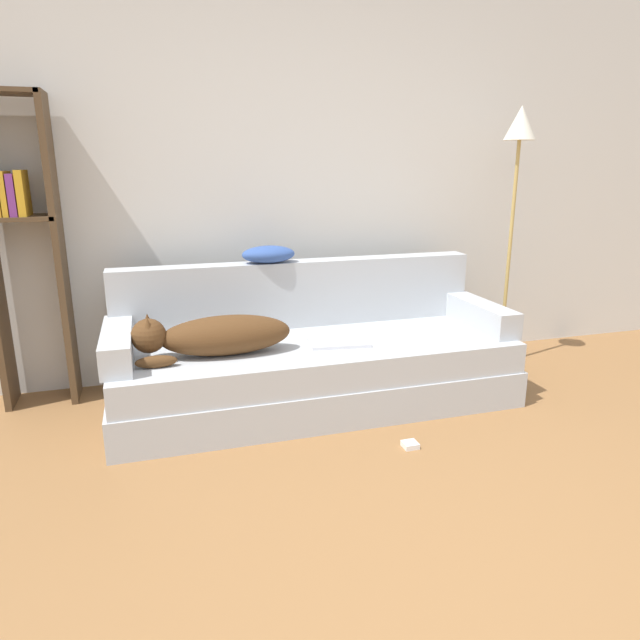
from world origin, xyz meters
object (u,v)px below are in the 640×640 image
object	(u,v)px
throw_pillow	(268,254)
power_adapter	(410,445)
dog	(214,336)
laptop	(339,342)
bookshelf	(22,236)
couch	(315,373)
floor_lamp	(516,176)

from	to	relation	value
throw_pillow	power_adapter	distance (m)	1.39
dog	laptop	distance (m)	0.70
throw_pillow	bookshelf	world-z (taller)	bookshelf
couch	throw_pillow	xyz separation A→B (m)	(-0.19, 0.34, 0.65)
dog	bookshelf	distance (m)	1.23
couch	dog	bearing A→B (deg)	-171.21
throw_pillow	floor_lamp	distance (m)	1.70
bookshelf	throw_pillow	bearing A→B (deg)	-7.01
couch	laptop	world-z (taller)	laptop
couch	dog	world-z (taller)	dog
couch	power_adapter	distance (m)	0.75
laptop	throw_pillow	size ratio (longest dim) A/B	1.11
throw_pillow	bookshelf	xyz separation A→B (m)	(-1.35, 0.17, 0.14)
laptop	floor_lamp	distance (m)	1.65
throw_pillow	power_adapter	bearing A→B (deg)	-64.34
bookshelf	floor_lamp	xyz separation A→B (m)	(2.99, -0.23, 0.31)
laptop	power_adapter	distance (m)	0.71
couch	throw_pillow	size ratio (longest dim) A/B	7.15
dog	floor_lamp	world-z (taller)	floor_lamp
dog	throw_pillow	size ratio (longest dim) A/B	2.59
bookshelf	floor_lamp	world-z (taller)	bookshelf
couch	bookshelf	distance (m)	1.81
throw_pillow	power_adapter	size ratio (longest dim) A/B	4.39
laptop	bookshelf	size ratio (longest dim) A/B	0.20
floor_lamp	power_adapter	distance (m)	1.96
dog	laptop	size ratio (longest dim) A/B	2.33
floor_lamp	dog	bearing A→B (deg)	-169.82
couch	dog	distance (m)	0.66
couch	dog	xyz separation A→B (m)	(-0.58, -0.09, 0.30)
couch	floor_lamp	world-z (taller)	floor_lamp
bookshelf	couch	bearing A→B (deg)	-18.17
bookshelf	power_adapter	distance (m)	2.39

